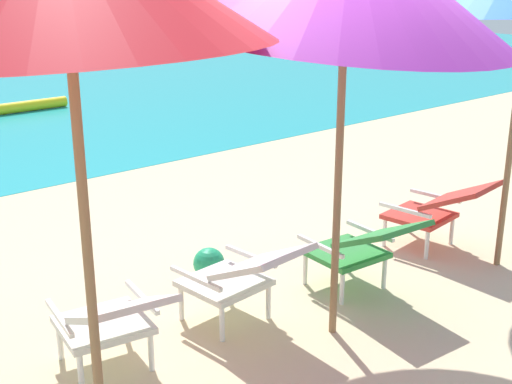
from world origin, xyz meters
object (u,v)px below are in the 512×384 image
at_px(lounge_chair_near_left, 242,274).
at_px(lounge_chair_far_right, 438,207).
at_px(lounge_chair_far_left, 112,318).
at_px(lounge_chair_near_right, 362,245).
at_px(beach_ball, 209,263).
at_px(swim_buoy, 21,107).

relative_size(lounge_chair_near_left, lounge_chair_far_right, 0.99).
bearing_deg(lounge_chair_far_right, lounge_chair_far_left, 179.37).
bearing_deg(lounge_chair_near_right, beach_ball, 126.06).
bearing_deg(lounge_chair_near_right, lounge_chair_far_right, 7.67).
bearing_deg(lounge_chair_far_right, swim_buoy, 93.27).
bearing_deg(lounge_chair_far_left, swim_buoy, 71.79).
distance_m(lounge_chair_near_left, lounge_chair_near_right, 1.02).
bearing_deg(swim_buoy, beach_ball, -100.78).
bearing_deg(swim_buoy, lounge_chair_far_right, -86.73).
xyz_separation_m(swim_buoy, lounge_chair_near_left, (-1.68, -8.08, 0.31)).
relative_size(lounge_chair_far_left, lounge_chair_near_right, 1.04).
distance_m(lounge_chair_near_right, beach_ball, 1.23).
height_order(lounge_chair_near_right, beach_ball, lounge_chair_near_right).
relative_size(lounge_chair_far_left, lounge_chair_far_right, 1.01).
xyz_separation_m(lounge_chair_far_left, lounge_chair_far_right, (3.12, -0.03, 0.00)).
distance_m(lounge_chair_far_left, lounge_chair_near_left, 0.97).
xyz_separation_m(lounge_chair_near_left, lounge_chair_far_right, (2.15, -0.03, 0.00)).
bearing_deg(beach_ball, lounge_chair_far_left, -148.39).
bearing_deg(swim_buoy, lounge_chair_far_left, -108.21).
xyz_separation_m(swim_buoy, lounge_chair_far_right, (0.46, -8.11, 0.31)).
relative_size(lounge_chair_far_left, lounge_chair_near_left, 1.02).
xyz_separation_m(lounge_chair_far_left, lounge_chair_near_left, (0.97, -0.01, 0.00)).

